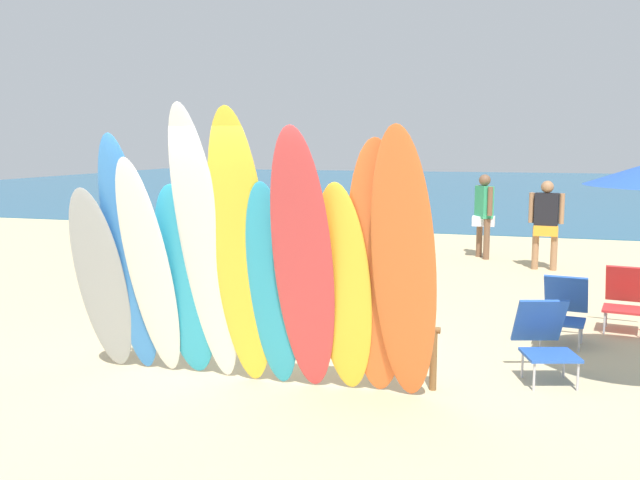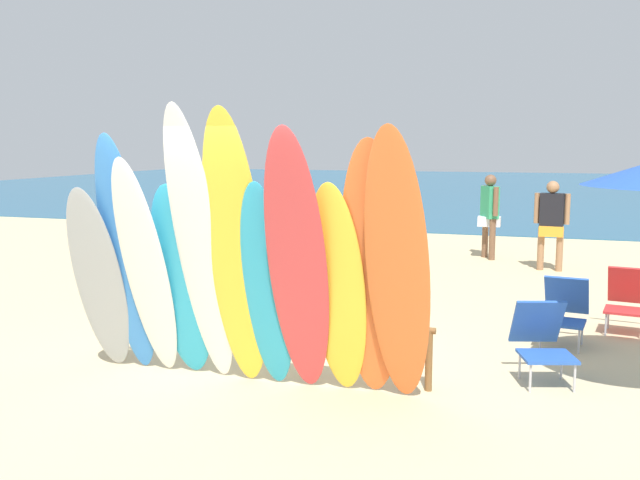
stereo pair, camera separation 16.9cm
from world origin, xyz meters
name	(u,v)px [view 2 (the right image)]	position (x,y,z in m)	size (l,w,h in m)	color
ground	(445,224)	(0.00, 14.00, 0.00)	(60.00, 60.00, 0.00)	#D3BC8C
ocean_water	(491,187)	(0.00, 31.73, 0.01)	(60.00, 40.00, 0.02)	#235B7F
surfboard_rack	(260,325)	(0.00, 0.00, 0.51)	(3.59, 0.07, 0.62)	brown
surfboard_grey_0	(99,281)	(-1.53, -0.53, 0.98)	(0.53, 0.06, 2.04)	#999EA3
surfboard_blue_1	(126,257)	(-1.21, -0.52, 1.23)	(0.47, 0.07, 2.53)	#337AD1
surfboard_white_2	(146,270)	(-0.95, -0.59, 1.12)	(0.46, 0.08, 2.35)	white
surfboard_teal_3	(181,282)	(-0.65, -0.44, 1.00)	(0.58, 0.08, 2.04)	#289EC6
surfboard_white_4	(200,249)	(-0.35, -0.60, 1.36)	(0.49, 0.06, 2.82)	white
surfboard_yellow_5	(236,253)	(0.02, -0.60, 1.34)	(0.55, 0.07, 2.77)	yellow
surfboard_teal_6	(267,288)	(0.29, -0.52, 1.02)	(0.46, 0.08, 2.10)	#289EC6
surfboard_red_7	(298,267)	(0.65, -0.67, 1.26)	(0.54, 0.06, 2.66)	#D13D42
surfboard_yellow_8	(338,291)	(0.97, -0.48, 1.02)	(0.52, 0.08, 2.10)	yellow
surfboard_orange_9	(372,273)	(1.29, -0.49, 1.21)	(0.56, 0.06, 2.49)	orange
surfboard_orange_10	(398,271)	(1.55, -0.62, 1.26)	(0.56, 0.08, 2.63)	orange
beachgoer_midbeach	(490,210)	(1.67, 8.10, 0.99)	(0.45, 0.59, 1.72)	brown
beachgoer_strolling	(551,219)	(2.87, 7.04, 0.96)	(0.63, 0.27, 1.67)	#9E704C
beachgoer_photographing	(288,229)	(-1.33, 4.41, 0.94)	(0.42, 0.57, 1.63)	tan
beachgoer_by_water	(289,241)	(-0.94, 3.40, 0.88)	(0.39, 0.50, 1.52)	beige
beachgoer_near_rack	(383,212)	(-0.48, 7.78, 0.94)	(0.42, 0.59, 1.62)	#9E704C
beach_chair_red	(564,308)	(3.00, 2.10, 0.42)	(0.60, 0.81, 0.79)	#B7B7BC
beach_chair_blue	(542,338)	(2.76, 0.67, 0.42)	(0.69, 0.85, 0.80)	#B7B7BC
beach_chair_striped	(628,298)	(3.77, 2.93, 0.42)	(0.61, 0.79, 0.80)	#B7B7BC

